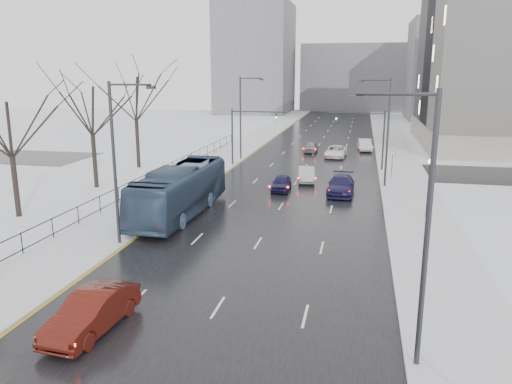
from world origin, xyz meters
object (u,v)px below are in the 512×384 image
Objects in this scene: streetlight_r_mid at (386,127)px; sedan_right_near at (306,174)px; tree_park_c at (19,218)px; sedan_center_far at (311,147)px; tree_park_d at (97,188)px; streetlight_l_near at (117,156)px; bus at (180,190)px; lamppost_r_mid at (429,179)px; sedan_center_near at (281,183)px; mast_signal_right at (374,133)px; sedan_right_cross at (336,151)px; streetlight_r_near at (421,219)px; tree_park_e at (139,168)px; streetlight_l_far at (242,114)px; sedan_right_distant at (365,145)px; mast_signal_left at (241,130)px; sedan_right_far at (341,185)px; no_uturn_sign at (393,156)px; sedan_left_near at (92,312)px.

sedan_right_near is (-7.21, 0.78, -4.85)m from streetlight_r_mid.
tree_park_c is 25.71m from sedan_right_near.
tree_park_d is at bearing -123.74° from sedan_center_far.
streetlight_l_near is 8.20m from bus.
lamppost_r_mid is 1.07× the size of sedan_center_near.
lamppost_r_mid is 0.66× the size of mast_signal_right.
streetlight_l_near is 2.27× the size of sedan_right_near.
sedan_right_near is 15.31m from sedan_right_cross.
streetlight_r_near is 1.54× the size of mast_signal_right.
tree_park_c is 0.85× the size of tree_park_e.
sedan_right_distant is at bearing 35.11° from streetlight_l_far.
streetlight_l_near is 40.51m from sedan_center_far.
sedan_right_cross is 7.34m from sedan_right_distant.
sedan_right_near is at bearing -85.09° from sedan_center_far.
bus is 3.01× the size of sedan_right_near.
sedan_right_near is 1.06× the size of sedan_center_far.
mast_signal_left is 13.77m from sedan_center_far.
bus reaches higher than sedan_right_far.
no_uturn_sign reaches higher than sedan_center_far.
mast_signal_left is (0.84, -4.00, -1.51)m from streetlight_l_far.
streetlight_l_near reaches higher than mast_signal_left.
mast_signal_right reaches higher than sedan_right_distant.
no_uturn_sign is at bearing 88.26° from streetlight_r_near.
sedan_right_cross is at bearing 29.43° from tree_park_e.
streetlight_r_near is 45.06m from streetlight_l_far.
streetlight_l_far is 2.27× the size of sedan_right_near.
streetlight_r_near is (26.37, -34.00, 5.62)m from tree_park_e.
tree_park_d is 29.23m from lamppost_r_mid.
streetlight_l_near is (10.03, -24.00, 5.62)m from tree_park_e.
streetlight_l_near is at bearing -125.89° from no_uturn_sign.
mast_signal_left is 1.47× the size of sedan_right_near.
tree_park_c is at bearing -144.17° from no_uturn_sign.
sedan_right_near is 0.80× the size of sedan_right_far.
mast_signal_right is 14.76m from sedan_right_distant.
sedan_center_near is 22.90m from sedan_center_far.
tree_park_c is 1.15× the size of streetlight_r_mid.
sedan_center_far is at bearing 99.94° from streetlight_r_near.
streetlight_r_near reaches higher than sedan_center_far.
tree_park_e is 3.06× the size of sedan_right_near.
sedan_right_distant is (13.90, 14.37, -3.28)m from mast_signal_left.
tree_park_c is at bearing -150.67° from sedan_right_far.
tree_park_d reaches higher than sedan_left_near.
sedan_right_distant is (2.08, 26.10, -0.01)m from sedan_right_far.
sedan_left_near is (13.30, -24.05, 0.87)m from tree_park_d.
streetlight_l_near is 32.03m from mast_signal_right.
streetlight_l_far is 4.36m from mast_signal_left.
sedan_right_far is at bearing -59.17° from sedan_right_near.
streetlight_l_near reaches higher than sedan_right_far.
streetlight_l_far is 1.82× the size of sedan_right_far.
mast_signal_left reaches higher than tree_park_d.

